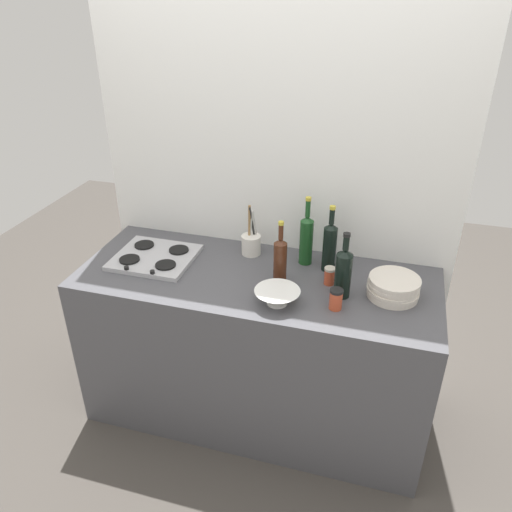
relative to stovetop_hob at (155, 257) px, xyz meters
The scene contains 13 objects.
ground_plane 1.07m from the stovetop_hob, ahead, with size 6.00×6.00×0.00m, color #47423D.
counter_block 0.73m from the stovetop_hob, ahead, with size 1.80×0.70×0.90m, color #4C4C51.
backsplash_panel 0.76m from the stovetop_hob, 32.56° to the left, with size 1.90×0.06×2.55m, color white.
stovetop_hob is the anchor object (origin of this frame).
plate_stack 1.22m from the stovetop_hob, ahead, with size 0.24×0.24×0.10m.
wine_bottle_leftmost 0.80m from the stovetop_hob, 13.82° to the left, with size 0.07×0.07×0.37m.
wine_bottle_mid_left 0.92m from the stovetop_hob, ahead, with size 0.07×0.07×0.35m.
wine_bottle_mid_right 0.69m from the stovetop_hob, ahead, with size 0.06×0.06×0.32m.
wine_bottle_rightmost 1.00m from the stovetop_hob, ahead, with size 0.08×0.08×0.33m.
mixing_bowl 0.75m from the stovetop_hob, 16.58° to the right, with size 0.21×0.21×0.07m.
utensil_crock 0.52m from the stovetop_hob, 23.60° to the left, with size 0.10×0.10×0.28m.
condiment_jar_front 1.00m from the stovetop_hob, 10.39° to the right, with size 0.06×0.06×0.10m.
condiment_jar_rear 0.92m from the stovetop_hob, ahead, with size 0.05×0.05×0.09m.
Camera 1 is at (0.60, -2.06, 2.23)m, focal length 35.50 mm.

